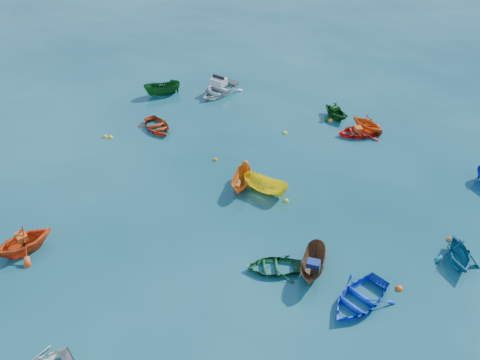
# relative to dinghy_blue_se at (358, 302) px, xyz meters

# --- Properties ---
(ground) EXTENTS (160.00, 160.00, 0.00)m
(ground) POSITION_rel_dinghy_blue_se_xyz_m (-6.76, 3.53, 0.00)
(ground) COLOR #093744
(ground) RESTS_ON ground
(sampan_brown_mid) EXTENTS (1.65, 3.18, 1.17)m
(sampan_brown_mid) POSITION_rel_dinghy_blue_se_xyz_m (-2.17, 1.70, 0.00)
(sampan_brown_mid) COLOR brown
(sampan_brown_mid) RESTS_ON ground
(dinghy_blue_se) EXTENTS (4.27, 4.41, 0.75)m
(dinghy_blue_se) POSITION_rel_dinghy_blue_se_xyz_m (0.00, 0.00, 0.00)
(dinghy_blue_se) COLOR blue
(dinghy_blue_se) RESTS_ON ground
(dinghy_orange_w) EXTENTS (4.17, 4.19, 1.67)m
(dinghy_orange_w) POSITION_rel_dinghy_blue_se_xyz_m (-17.49, 1.31, 0.00)
(dinghy_orange_w) COLOR #E94A15
(dinghy_orange_w) RESTS_ON ground
(sampan_yellow_mid) EXTENTS (3.27, 2.33, 1.18)m
(sampan_yellow_mid) POSITION_rel_dinghy_blue_se_xyz_m (-5.09, 8.01, 0.00)
(sampan_yellow_mid) COLOR yellow
(sampan_yellow_mid) RESTS_ON ground
(dinghy_green_e) EXTENTS (3.09, 2.41, 0.59)m
(dinghy_green_e) POSITION_rel_dinghy_blue_se_xyz_m (-4.19, 1.61, 0.00)
(dinghy_green_e) COLOR #124F28
(dinghy_green_e) RESTS_ON ground
(dinghy_cyan_se) EXTENTS (2.38, 2.75, 1.43)m
(dinghy_cyan_se) POSITION_rel_dinghy_blue_se_xyz_m (5.31, 3.38, 0.00)
(dinghy_cyan_se) COLOR #156687
(dinghy_cyan_se) RESTS_ON ground
(sampan_orange_n) EXTENTS (1.30, 2.84, 1.07)m
(sampan_orange_n) POSITION_rel_dinghy_blue_se_xyz_m (-6.62, 8.38, 0.00)
(sampan_orange_n) COLOR orange
(sampan_orange_n) RESTS_ON ground
(dinghy_green_n) EXTENTS (3.30, 3.38, 1.35)m
(dinghy_green_n) POSITION_rel_dinghy_blue_se_xyz_m (-0.42, 18.21, 0.00)
(dinghy_green_n) COLOR #0F4112
(dinghy_green_n) RESTS_ON ground
(dinghy_red_ne) EXTENTS (3.74, 3.06, 0.68)m
(dinghy_red_ne) POSITION_rel_dinghy_blue_se_xyz_m (1.25, 15.82, 0.00)
(dinghy_red_ne) COLOR red
(dinghy_red_ne) RESTS_ON ground
(dinghy_red_far) EXTENTS (3.84, 3.96, 0.67)m
(dinghy_red_far) POSITION_rel_dinghy_blue_se_xyz_m (-13.85, 14.77, 0.00)
(dinghy_red_far) COLOR #AE310E
(dinghy_red_far) RESTS_ON ground
(dinghy_orange_far) EXTENTS (3.59, 3.57, 1.43)m
(dinghy_orange_far) POSITION_rel_dinghy_blue_se_xyz_m (1.88, 16.49, 0.00)
(dinghy_orange_far) COLOR orange
(dinghy_orange_far) RESTS_ON ground
(sampan_green_far) EXTENTS (3.36, 2.47, 1.22)m
(sampan_green_far) POSITION_rel_dinghy_blue_se_xyz_m (-14.91, 20.50, 0.00)
(sampan_green_far) COLOR #114915
(sampan_green_far) RESTS_ON ground
(motorboat_white) EXTENTS (4.70, 5.22, 1.49)m
(motorboat_white) POSITION_rel_dinghy_blue_se_xyz_m (-10.19, 21.45, 0.00)
(motorboat_white) COLOR silver
(motorboat_white) RESTS_ON ground
(tarp_blue_a) EXTENTS (0.71, 0.58, 0.31)m
(tarp_blue_a) POSITION_rel_dinghy_blue_se_xyz_m (-2.19, 1.55, 0.74)
(tarp_blue_a) COLOR navy
(tarp_blue_a) RESTS_ON sampan_brown_mid
(tarp_orange_a) EXTENTS (0.84, 0.83, 0.33)m
(tarp_orange_a) POSITION_rel_dinghy_blue_se_xyz_m (-17.46, 1.35, 1.00)
(tarp_orange_a) COLOR #D44E15
(tarp_orange_a) RESTS_ON dinghy_orange_w
(tarp_green_b) EXTENTS (0.75, 0.72, 0.29)m
(tarp_green_b) POSITION_rel_dinghy_blue_se_xyz_m (-0.48, 18.29, 0.82)
(tarp_green_b) COLOR #134C19
(tarp_green_b) RESTS_ON dinghy_green_n
(tarp_orange_b) EXTENTS (0.64, 0.75, 0.32)m
(tarp_orange_b) POSITION_rel_dinghy_blue_se_xyz_m (1.15, 15.80, 0.50)
(tarp_orange_b) COLOR #D84816
(tarp_orange_b) RESTS_ON dinghy_red_ne
(buoy_ye_a) EXTENTS (0.32, 0.32, 0.32)m
(buoy_ye_a) POSITION_rel_dinghy_blue_se_xyz_m (-3.77, 7.26, 0.00)
(buoy_ye_a) COLOR yellow
(buoy_ye_a) RESTS_ON ground
(buoy_or_b) EXTENTS (0.36, 0.36, 0.36)m
(buoy_or_b) POSITION_rel_dinghy_blue_se_xyz_m (2.07, 1.08, 0.00)
(buoy_or_b) COLOR #FD5D0D
(buoy_or_b) RESTS_ON ground
(buoy_ye_b) EXTENTS (0.35, 0.35, 0.35)m
(buoy_ye_b) POSITION_rel_dinghy_blue_se_xyz_m (-17.40, 13.16, 0.00)
(buoy_ye_b) COLOR yellow
(buoy_ye_b) RESTS_ON ground
(buoy_or_c) EXTENTS (0.32, 0.32, 0.32)m
(buoy_or_c) POSITION_rel_dinghy_blue_se_xyz_m (-8.80, 11.14, 0.00)
(buoy_or_c) COLOR orange
(buoy_or_c) RESTS_ON ground
(buoy_ye_c) EXTENTS (0.34, 0.34, 0.34)m
(buoy_ye_c) POSITION_rel_dinghy_blue_se_xyz_m (-4.21, 15.34, 0.00)
(buoy_ye_c) COLOR yellow
(buoy_ye_c) RESTS_ON ground
(buoy_or_d) EXTENTS (0.35, 0.35, 0.35)m
(buoy_or_d) POSITION_rel_dinghy_blue_se_xyz_m (5.36, 4.97, 0.00)
(buoy_or_d) COLOR #F9540D
(buoy_or_d) RESTS_ON ground
(buoy_ye_d) EXTENTS (0.33, 0.33, 0.33)m
(buoy_ye_d) POSITION_rel_dinghy_blue_se_xyz_m (-16.96, 13.13, 0.00)
(buoy_ye_d) COLOR yellow
(buoy_ye_d) RESTS_ON ground
(buoy_or_e) EXTENTS (0.37, 0.37, 0.37)m
(buoy_or_e) POSITION_rel_dinghy_blue_se_xyz_m (-6.69, 11.06, 0.00)
(buoy_or_e) COLOR #F1570D
(buoy_or_e) RESTS_ON ground
(buoy_ye_e) EXTENTS (0.39, 0.39, 0.39)m
(buoy_ye_e) POSITION_rel_dinghy_blue_se_xyz_m (-0.74, 17.66, 0.00)
(buoy_ye_e) COLOR gold
(buoy_ye_e) RESTS_ON ground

